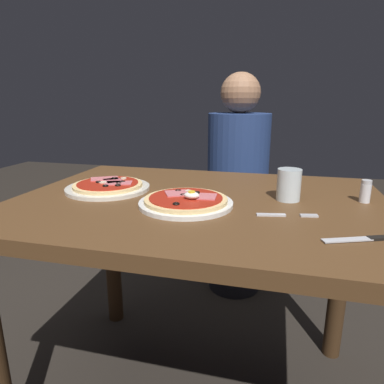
{
  "coord_description": "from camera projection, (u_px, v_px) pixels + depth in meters",
  "views": [
    {
      "loc": [
        0.22,
        -0.97,
        1.05
      ],
      "look_at": [
        -0.01,
        -0.04,
        0.78
      ],
      "focal_mm": 31.65,
      "sensor_mm": 36.0,
      "label": 1
    }
  ],
  "objects": [
    {
      "name": "diner_person",
      "position": [
        237.0,
        193.0,
        1.82
      ],
      "size": [
        0.32,
        0.32,
        1.18
      ],
      "rotation": [
        0.0,
        0.0,
        3.14
      ],
      "color": "black",
      "rests_on": "ground"
    },
    {
      "name": "dining_table",
      "position": [
        199.0,
        236.0,
        1.07
      ],
      "size": [
        1.12,
        0.82,
        0.75
      ],
      "color": "brown",
      "rests_on": "ground"
    },
    {
      "name": "pizza_across_left",
      "position": [
        108.0,
        186.0,
        1.13
      ],
      "size": [
        0.28,
        0.28,
        0.03
      ],
      "color": "silver",
      "rests_on": "dining_table"
    },
    {
      "name": "water_glass_near",
      "position": [
        289.0,
        187.0,
        1.01
      ],
      "size": [
        0.07,
        0.07,
        0.1
      ],
      "color": "silver",
      "rests_on": "dining_table"
    },
    {
      "name": "salt_shaker",
      "position": [
        365.0,
        191.0,
        0.99
      ],
      "size": [
        0.03,
        0.03,
        0.07
      ],
      "color": "white",
      "rests_on": "dining_table"
    },
    {
      "name": "fork",
      "position": [
        282.0,
        215.0,
        0.88
      ],
      "size": [
        0.16,
        0.04,
        0.0
      ],
      "color": "silver",
      "rests_on": "dining_table"
    },
    {
      "name": "knife",
      "position": [
        371.0,
        238.0,
        0.73
      ],
      "size": [
        0.19,
        0.09,
        0.01
      ],
      "color": "silver",
      "rests_on": "dining_table"
    },
    {
      "name": "pizza_foreground",
      "position": [
        186.0,
        201.0,
        0.96
      ],
      "size": [
        0.27,
        0.27,
        0.05
      ],
      "color": "white",
      "rests_on": "dining_table"
    }
  ]
}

